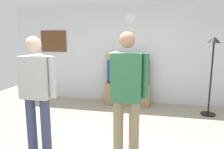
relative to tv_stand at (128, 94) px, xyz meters
name	(u,v)px	position (x,y,z in m)	size (l,w,h in m)	color
back_wall	(123,53)	(-0.18, 0.35, 1.06)	(6.40, 0.10, 2.70)	silver
tv_stand	(128,94)	(0.00, 0.00, 0.00)	(1.15, 0.44, 0.57)	#997047
television	(128,71)	(0.00, 0.05, 0.62)	(1.10, 0.07, 0.68)	black
wall_clock	(130,18)	(0.00, 0.29, 1.98)	(0.27, 0.27, 0.03)	white
framed_picture	(54,41)	(-2.21, 0.30, 1.38)	(0.78, 0.04, 0.60)	brown
floor_lamp	(213,60)	(1.92, -0.34, 0.99)	(0.32, 0.32, 1.78)	black
person_standing_nearer_lamp	(37,90)	(-0.96, -2.65, 0.72)	(0.60, 0.78, 1.76)	#384266
person_standing_nearer_couch	(127,92)	(0.33, -2.58, 0.75)	(0.58, 0.78, 1.82)	gray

